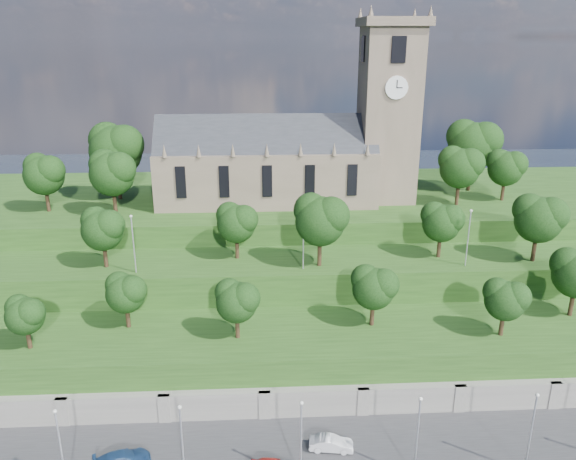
{
  "coord_description": "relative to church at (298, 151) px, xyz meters",
  "views": [
    {
      "loc": [
        -5.23,
        -36.51,
        38.63
      ],
      "look_at": [
        -1.62,
        30.0,
        15.64
      ],
      "focal_mm": 35.0,
      "sensor_mm": 36.0,
      "label": 1
    }
  ],
  "objects": [
    {
      "name": "promenade",
      "position": [
        -0.79,
        -39.98,
        -21.52
      ],
      "size": [
        160.0,
        12.0,
        2.0
      ],
      "primitive_type": "cube",
      "color": "#2D2D30",
      "rests_on": "ground"
    },
    {
      "name": "retaining_wall",
      "position": [
        -0.79,
        -34.01,
        -20.02
      ],
      "size": [
        160.0,
        2.1,
        5.0
      ],
      "color": "slate",
      "rests_on": "ground"
    },
    {
      "name": "embankment_lower",
      "position": [
        -0.79,
        -27.98,
        -18.52
      ],
      "size": [
        160.0,
        12.0,
        8.0
      ],
      "primitive_type": "cube",
      "color": "#204316",
      "rests_on": "ground"
    },
    {
      "name": "embankment_upper",
      "position": [
        -0.79,
        -16.98,
        -16.52
      ],
      "size": [
        160.0,
        10.0,
        12.0
      ],
      "primitive_type": "cube",
      "color": "#204316",
      "rests_on": "ground"
    },
    {
      "name": "hilltop",
      "position": [
        -0.79,
        4.02,
        -15.02
      ],
      "size": [
        160.0,
        32.0,
        15.0
      ],
      "primitive_type": "cube",
      "color": "#204316",
      "rests_on": "ground"
    },
    {
      "name": "church",
      "position": [
        0.0,
        0.0,
        0.0
      ],
      "size": [
        38.6,
        12.35,
        27.6
      ],
      "color": "brown",
      "rests_on": "hilltop"
    },
    {
      "name": "trees_lower",
      "position": [
        5.17,
        -27.61,
        -9.77
      ],
      "size": [
        65.08,
        8.89,
        8.13
      ],
      "color": "black",
      "rests_on": "embankment_lower"
    },
    {
      "name": "trees_upper",
      "position": [
        4.45,
        -18.08,
        -5.0
      ],
      "size": [
        58.88,
        8.45,
        9.03
      ],
      "color": "black",
      "rests_on": "embankment_upper"
    },
    {
      "name": "trees_hilltop",
      "position": [
        -2.14,
        -0.23,
        -0.58
      ],
      "size": [
        73.01,
        16.86,
        11.65
      ],
      "color": "black",
      "rests_on": "hilltop"
    },
    {
      "name": "lamp_posts_promenade",
      "position": [
        -2.79,
        -43.48,
        -15.83
      ],
      "size": [
        60.36,
        0.36,
        8.15
      ],
      "color": "#B2B2B7",
      "rests_on": "promenade"
    },
    {
      "name": "lamp_posts_upper",
      "position": [
        -0.79,
        -19.98,
        -6.32
      ],
      "size": [
        40.36,
        0.36,
        7.21
      ],
      "color": "#B2B2B7",
      "rests_on": "embankment_upper"
    },
    {
      "name": "car_middle",
      "position": [
        0.33,
        -39.81,
        -19.84
      ],
      "size": [
        4.27,
        1.96,
        1.36
      ],
      "primitive_type": "imported",
      "rotation": [
        0.0,
        0.0,
        1.44
      ],
      "color": "#BCBDC2",
      "rests_on": "promenade"
    },
    {
      "name": "car_right",
      "position": [
        -18.68,
        -40.91,
        -19.8
      ],
      "size": [
        5.36,
        3.45,
        1.44
      ],
      "primitive_type": "imported",
      "rotation": [
        0.0,
        0.0,
        1.88
      ],
      "color": "navy",
      "rests_on": "promenade"
    }
  ]
}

